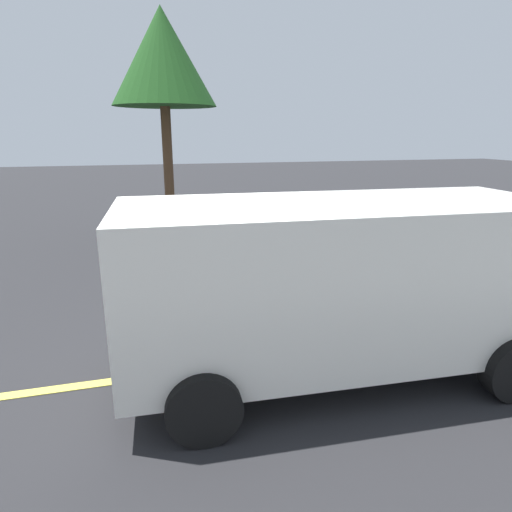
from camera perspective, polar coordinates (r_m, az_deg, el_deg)
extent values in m
plane|color=#262628|center=(5.96, -4.80, -14.23)|extent=(80.00, 80.00, 0.00)
cube|color=#E0D14C|center=(7.06, 20.29, -10.17)|extent=(28.00, 0.16, 0.01)
cube|color=silver|center=(5.44, 10.66, -2.58)|extent=(5.30, 2.27, 1.82)
cube|color=black|center=(4.92, -12.08, 0.25)|extent=(0.26, 1.85, 0.80)
cylinder|color=black|center=(4.56, -6.82, -19.01)|extent=(0.77, 0.30, 0.76)
cylinder|color=black|center=(6.31, -8.62, -8.73)|extent=(0.77, 0.30, 0.76)
cylinder|color=black|center=(7.37, 20.12, -5.88)|extent=(0.77, 0.30, 0.76)
cylinder|color=black|center=(10.81, 27.58, -0.31)|extent=(0.65, 0.26, 0.64)
cylinder|color=#513823|center=(12.77, -11.29, 10.29)|extent=(0.27, 0.27, 3.67)
cone|color=#1E4C1C|center=(12.86, -12.08, 24.02)|extent=(2.78, 2.78, 2.47)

